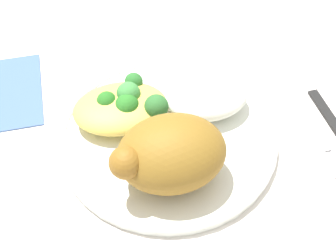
{
  "coord_description": "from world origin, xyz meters",
  "views": [
    {
      "loc": [
        0.07,
        0.33,
        0.42
      ],
      "look_at": [
        0.0,
        0.0,
        0.02
      ],
      "focal_mm": 48.59,
      "sensor_mm": 36.0,
      "label": 1
    }
  ],
  "objects_px": {
    "plate": "(168,135)",
    "fork": "(318,134)",
    "roasted_chicken": "(170,154)",
    "mac_cheese_with_broccoli": "(124,106)",
    "napkin": "(9,92)",
    "rice_pile": "(206,97)"
  },
  "relations": [
    {
      "from": "plate",
      "to": "fork",
      "type": "relative_size",
      "value": 1.78
    },
    {
      "from": "roasted_chicken",
      "to": "mac_cheese_with_broccoli",
      "type": "relative_size",
      "value": 1.08
    },
    {
      "from": "napkin",
      "to": "fork",
      "type": "bearing_deg",
      "value": 157.95
    },
    {
      "from": "roasted_chicken",
      "to": "fork",
      "type": "distance_m",
      "value": 0.2
    },
    {
      "from": "mac_cheese_with_broccoli",
      "to": "napkin",
      "type": "distance_m",
      "value": 0.17
    },
    {
      "from": "roasted_chicken",
      "to": "napkin",
      "type": "height_order",
      "value": "roasted_chicken"
    },
    {
      "from": "mac_cheese_with_broccoli",
      "to": "napkin",
      "type": "height_order",
      "value": "mac_cheese_with_broccoli"
    },
    {
      "from": "napkin",
      "to": "rice_pile",
      "type": "bearing_deg",
      "value": 159.66
    },
    {
      "from": "plate",
      "to": "rice_pile",
      "type": "height_order",
      "value": "rice_pile"
    },
    {
      "from": "rice_pile",
      "to": "fork",
      "type": "distance_m",
      "value": 0.14
    },
    {
      "from": "mac_cheese_with_broccoli",
      "to": "napkin",
      "type": "bearing_deg",
      "value": -30.89
    },
    {
      "from": "mac_cheese_with_broccoli",
      "to": "rice_pile",
      "type": "bearing_deg",
      "value": 177.24
    },
    {
      "from": "roasted_chicken",
      "to": "plate",
      "type": "bearing_deg",
      "value": -99.9
    },
    {
      "from": "fork",
      "to": "mac_cheese_with_broccoli",
      "type": "bearing_deg",
      "value": -15.84
    },
    {
      "from": "rice_pile",
      "to": "mac_cheese_with_broccoli",
      "type": "bearing_deg",
      "value": -2.76
    },
    {
      "from": "roasted_chicken",
      "to": "napkin",
      "type": "relative_size",
      "value": 0.91
    },
    {
      "from": "plate",
      "to": "rice_pile",
      "type": "xyz_separation_m",
      "value": [
        -0.05,
        -0.03,
        0.02
      ]
    },
    {
      "from": "plate",
      "to": "fork",
      "type": "bearing_deg",
      "value": 170.73
    },
    {
      "from": "fork",
      "to": "rice_pile",
      "type": "bearing_deg",
      "value": -25.23
    },
    {
      "from": "roasted_chicken",
      "to": "rice_pile",
      "type": "relative_size",
      "value": 1.22
    },
    {
      "from": "rice_pile",
      "to": "napkin",
      "type": "height_order",
      "value": "rice_pile"
    },
    {
      "from": "rice_pile",
      "to": "napkin",
      "type": "bearing_deg",
      "value": -20.34
    }
  ]
}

